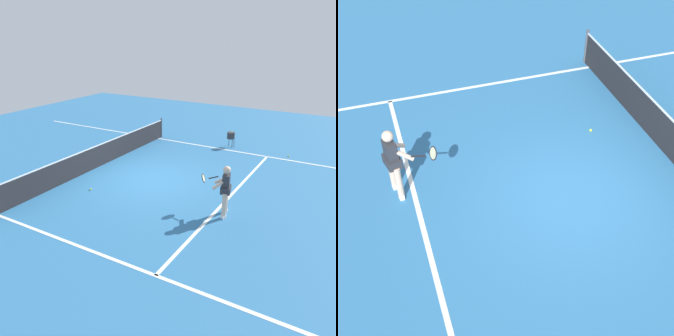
{
  "view_description": "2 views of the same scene",
  "coord_description": "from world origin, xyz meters",
  "views": [
    {
      "loc": [
        -10.0,
        -6.47,
        5.09
      ],
      "look_at": [
        -0.75,
        -1.14,
        0.91
      ],
      "focal_mm": 37.44,
      "sensor_mm": 36.0,
      "label": 1
    },
    {
      "loc": [
        6.37,
        -3.47,
        7.09
      ],
      "look_at": [
        -0.22,
        -1.34,
        0.95
      ],
      "focal_mm": 52.99,
      "sensor_mm": 36.0,
      "label": 2
    }
  ],
  "objects": [
    {
      "name": "service_line_marking",
      "position": [
        0.0,
        -3.04,
        0.0
      ],
      "size": [
        9.19,
        0.1,
        0.01
      ],
      "primitive_type": "cube",
      "color": "white",
      "rests_on": "ground"
    },
    {
      "name": "tennis_ball_near",
      "position": [
        -1.87,
        1.28,
        0.03
      ],
      "size": [
        0.07,
        0.07,
        0.07
      ],
      "primitive_type": "sphere",
      "color": "#D1E533",
      "rests_on": "ground"
    },
    {
      "name": "sideline_right_marking",
      "position": [
        4.59,
        0.0,
        0.0
      ],
      "size": [
        0.1,
        19.94,
        0.01
      ],
      "primitive_type": "cube",
      "color": "white",
      "rests_on": "ground"
    },
    {
      "name": "tennis_ball_far",
      "position": [
        5.07,
        -3.84,
        0.03
      ],
      "size": [
        0.07,
        0.07,
        0.07
      ],
      "primitive_type": "sphere",
      "color": "#D1E533",
      "rests_on": "ground"
    },
    {
      "name": "ground_plane",
      "position": [
        0.0,
        0.0,
        0.0
      ],
      "size": [
        28.53,
        28.53,
        0.0
      ],
      "primitive_type": "plane",
      "color": "teal"
    },
    {
      "name": "tennis_player",
      "position": [
        -1.22,
        -3.3,
        0.85
      ],
      "size": [
        0.68,
        1.05,
        1.55
      ],
      "color": "beige",
      "rests_on": "ground"
    },
    {
      "name": "sideline_left_marking",
      "position": [
        -4.59,
        0.0,
        0.0
      ],
      "size": [
        0.1,
        19.94,
        0.01
      ],
      "primitive_type": "cube",
      "color": "white",
      "rests_on": "ground"
    },
    {
      "name": "court_net",
      "position": [
        0.0,
        2.51,
        0.46
      ],
      "size": [
        9.87,
        0.08,
        0.99
      ],
      "color": "#4C4C51",
      "rests_on": "ground"
    },
    {
      "name": "ball_hopper",
      "position": [
        5.14,
        -1.15,
        0.55
      ],
      "size": [
        0.36,
        0.36,
        0.74
      ],
      "color": "#333338",
      "rests_on": "ground"
    }
  ]
}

